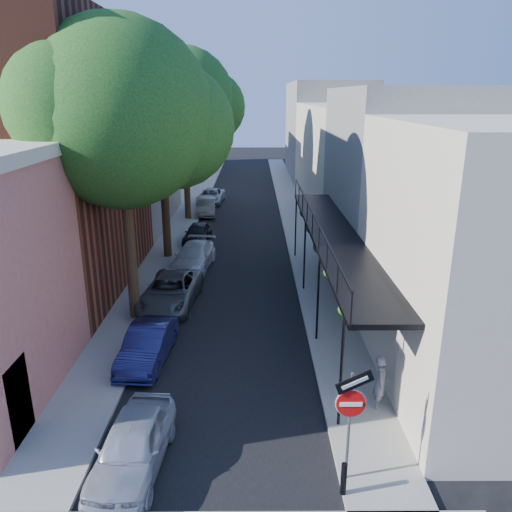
{
  "coord_description": "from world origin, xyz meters",
  "views": [
    {
      "loc": [
        1.01,
        -8.52,
        8.66
      ],
      "look_at": [
        1.08,
        9.61,
        2.8
      ],
      "focal_mm": 35.0,
      "sensor_mm": 36.0,
      "label": 1
    }
  ],
  "objects_px": {
    "oak_mid": "(169,128)",
    "oak_near": "(134,118)",
    "parked_car_b": "(148,345)",
    "parked_car_d": "(194,257)",
    "oak_far": "(190,101)",
    "parked_car_e": "(198,233)",
    "pedestrian": "(381,382)",
    "parked_car_a": "(133,445)",
    "parked_car_g": "(211,196)",
    "bollard": "(344,479)",
    "sign_post": "(351,408)",
    "parked_car_c": "(171,291)",
    "parked_car_f": "(206,207)"
  },
  "relations": [
    {
      "from": "parked_car_a",
      "to": "parked_car_g",
      "type": "distance_m",
      "value": 31.28
    },
    {
      "from": "parked_car_a",
      "to": "parked_car_g",
      "type": "height_order",
      "value": "parked_car_a"
    },
    {
      "from": "oak_far",
      "to": "parked_car_f",
      "type": "relative_size",
      "value": 3.18
    },
    {
      "from": "parked_car_b",
      "to": "parked_car_f",
      "type": "bearing_deg",
      "value": 94.53
    },
    {
      "from": "sign_post",
      "to": "oak_far",
      "type": "distance_m",
      "value": 27.8
    },
    {
      "from": "oak_far",
      "to": "parked_car_d",
      "type": "bearing_deg",
      "value": -83.76
    },
    {
      "from": "bollard",
      "to": "parked_car_f",
      "type": "xyz_separation_m",
      "value": [
        -5.6,
        27.93,
        0.1
      ]
    },
    {
      "from": "parked_car_f",
      "to": "bollard",
      "type": "bearing_deg",
      "value": -84.16
    },
    {
      "from": "parked_car_e",
      "to": "pedestrian",
      "type": "bearing_deg",
      "value": -61.44
    },
    {
      "from": "parked_car_e",
      "to": "parked_car_b",
      "type": "bearing_deg",
      "value": -84.14
    },
    {
      "from": "parked_car_a",
      "to": "parked_car_b",
      "type": "xyz_separation_m",
      "value": [
        -0.69,
        5.11,
        -0.02
      ]
    },
    {
      "from": "bollard",
      "to": "parked_car_a",
      "type": "height_order",
      "value": "parked_car_a"
    },
    {
      "from": "bollard",
      "to": "parked_car_d",
      "type": "distance_m",
      "value": 16.52
    },
    {
      "from": "oak_near",
      "to": "oak_mid",
      "type": "distance_m",
      "value": 8.01
    },
    {
      "from": "oak_mid",
      "to": "pedestrian",
      "type": "height_order",
      "value": "oak_mid"
    },
    {
      "from": "parked_car_g",
      "to": "parked_car_f",
      "type": "bearing_deg",
      "value": -85.6
    },
    {
      "from": "oak_mid",
      "to": "oak_near",
      "type": "bearing_deg",
      "value": -89.63
    },
    {
      "from": "parked_car_b",
      "to": "parked_car_c",
      "type": "bearing_deg",
      "value": 94.2
    },
    {
      "from": "parked_car_b",
      "to": "parked_car_e",
      "type": "xyz_separation_m",
      "value": [
        0.13,
        14.52,
        -0.03
      ]
    },
    {
      "from": "oak_near",
      "to": "parked_car_b",
      "type": "bearing_deg",
      "value": -78.14
    },
    {
      "from": "oak_near",
      "to": "oak_far",
      "type": "distance_m",
      "value": 17.01
    },
    {
      "from": "oak_near",
      "to": "parked_car_d",
      "type": "relative_size",
      "value": 2.6
    },
    {
      "from": "bollard",
      "to": "parked_car_d",
      "type": "relative_size",
      "value": 0.18
    },
    {
      "from": "bollard",
      "to": "parked_car_a",
      "type": "relative_size",
      "value": 0.21
    },
    {
      "from": "sign_post",
      "to": "parked_car_d",
      "type": "distance_m",
      "value": 16.19
    },
    {
      "from": "sign_post",
      "to": "parked_car_f",
      "type": "xyz_separation_m",
      "value": [
        -5.76,
        27.46,
        -1.42
      ]
    },
    {
      "from": "oak_near",
      "to": "parked_car_b",
      "type": "height_order",
      "value": "oak_near"
    },
    {
      "from": "oak_mid",
      "to": "parked_car_e",
      "type": "height_order",
      "value": "oak_mid"
    },
    {
      "from": "oak_far",
      "to": "parked_car_g",
      "type": "xyz_separation_m",
      "value": [
        0.75,
        5.5,
        -7.66
      ]
    },
    {
      "from": "parked_car_b",
      "to": "parked_car_e",
      "type": "bearing_deg",
      "value": 94.04
    },
    {
      "from": "sign_post",
      "to": "oak_mid",
      "type": "relative_size",
      "value": 0.29
    },
    {
      "from": "parked_car_a",
      "to": "parked_car_e",
      "type": "relative_size",
      "value": 1.09
    },
    {
      "from": "bollard",
      "to": "parked_car_b",
      "type": "relative_size",
      "value": 0.22
    },
    {
      "from": "parked_car_c",
      "to": "parked_car_f",
      "type": "height_order",
      "value": "parked_car_c"
    },
    {
      "from": "oak_mid",
      "to": "oak_far",
      "type": "bearing_deg",
      "value": 89.59
    },
    {
      "from": "parked_car_c",
      "to": "parked_car_d",
      "type": "relative_size",
      "value": 1.06
    },
    {
      "from": "parked_car_a",
      "to": "oak_mid",
      "type": "bearing_deg",
      "value": 99.21
    },
    {
      "from": "sign_post",
      "to": "pedestrian",
      "type": "xyz_separation_m",
      "value": [
        1.44,
        2.82,
        -1.11
      ]
    },
    {
      "from": "sign_post",
      "to": "oak_far",
      "type": "bearing_deg",
      "value": 103.91
    },
    {
      "from": "parked_car_e",
      "to": "parked_car_g",
      "type": "height_order",
      "value": "parked_car_g"
    },
    {
      "from": "parked_car_d",
      "to": "oak_far",
      "type": "bearing_deg",
      "value": 103.14
    },
    {
      "from": "parked_car_d",
      "to": "parked_car_g",
      "type": "bearing_deg",
      "value": 98.48
    },
    {
      "from": "oak_mid",
      "to": "oak_far",
      "type": "relative_size",
      "value": 0.86
    },
    {
      "from": "parked_car_b",
      "to": "parked_car_g",
      "type": "distance_m",
      "value": 26.16
    },
    {
      "from": "parked_car_f",
      "to": "parked_car_e",
      "type": "bearing_deg",
      "value": -94.52
    },
    {
      "from": "parked_car_a",
      "to": "parked_car_d",
      "type": "xyz_separation_m",
      "value": [
        -0.23,
        14.71,
        0.0
      ]
    },
    {
      "from": "bollard",
      "to": "pedestrian",
      "type": "bearing_deg",
      "value": 64.09
    },
    {
      "from": "oak_near",
      "to": "parked_car_f",
      "type": "relative_size",
      "value": 3.05
    },
    {
      "from": "oak_mid",
      "to": "parked_car_c",
      "type": "xyz_separation_m",
      "value": [
        0.85,
        -6.86,
        -6.41
      ]
    },
    {
      "from": "parked_car_b",
      "to": "pedestrian",
      "type": "height_order",
      "value": "pedestrian"
    }
  ]
}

